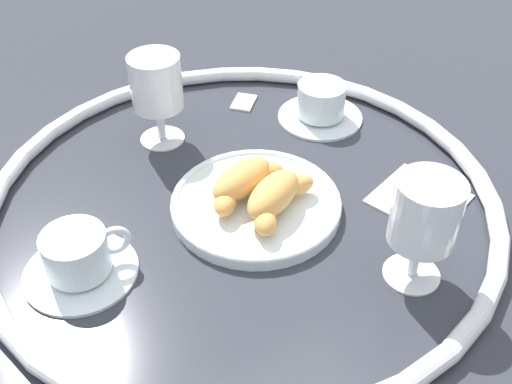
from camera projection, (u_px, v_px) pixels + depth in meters
ground_plane at (242, 202)px, 0.83m from camera, size 2.20×2.20×0.00m
table_chrome_rim at (242, 195)px, 0.82m from camera, size 0.69×0.69×0.02m
pastry_plate at (256, 204)px, 0.81m from camera, size 0.23×0.23×0.02m
croissant_large at (241, 180)px, 0.80m from camera, size 0.13×0.09×0.04m
croissant_small at (275, 196)px, 0.78m from camera, size 0.12×0.10×0.04m
coffee_cup_near at (320, 104)px, 0.97m from camera, size 0.14×0.14×0.06m
coffee_cup_far at (79, 258)px, 0.71m from camera, size 0.14×0.14×0.06m
juice_glass_left at (425, 216)px, 0.66m from camera, size 0.08×0.08×0.14m
juice_glass_right at (156, 85)px, 0.88m from camera, size 0.08×0.08×0.14m
sugar_packet at (244, 101)px, 1.02m from camera, size 0.06×0.06×0.01m
folded_napkin at (419, 198)px, 0.83m from camera, size 0.14×0.14×0.01m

